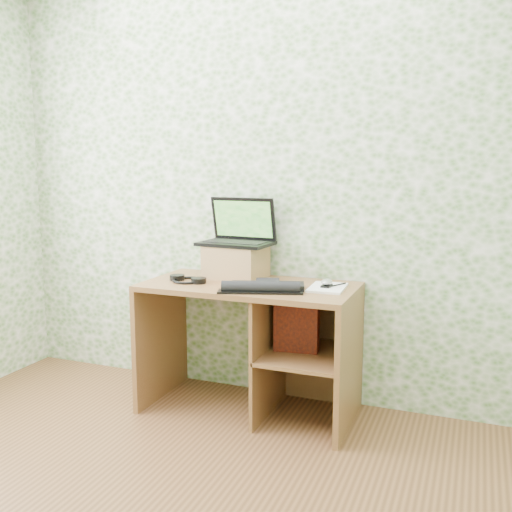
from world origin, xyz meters
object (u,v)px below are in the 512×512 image
at_px(riser, 236,261).
at_px(notepad, 328,288).
at_px(laptop, 239,233).
at_px(desk, 264,330).
at_px(keyboard, 264,287).

relative_size(riser, notepad, 1.23).
relative_size(laptop, notepad, 1.63).
distance_m(laptop, notepad, 0.66).
height_order(desk, keyboard, keyboard).
relative_size(desk, keyboard, 2.63).
xyz_separation_m(desk, notepad, (0.37, 0.01, 0.28)).
height_order(desk, notepad, notepad).
relative_size(laptop, keyboard, 0.95).
xyz_separation_m(desk, laptop, (-0.22, 0.16, 0.53)).
bearing_deg(riser, keyboard, -43.97).
xyz_separation_m(desk, riser, (-0.22, 0.12, 0.37)).
xyz_separation_m(riser, keyboard, (0.28, -0.27, -0.08)).
height_order(riser, notepad, riser).
distance_m(desk, riser, 0.44).
height_order(riser, laptop, laptop).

